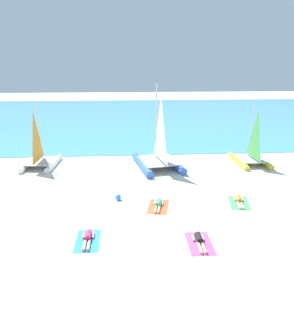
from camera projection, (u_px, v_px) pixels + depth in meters
ground_plane at (143, 164)px, 24.38m from camera, size 120.00×120.00×0.00m
ocean_water at (135, 116)px, 45.37m from camera, size 120.00×40.00×0.05m
sailboat_yellow at (251, 155)px, 24.18m from camera, size 2.44×3.72×4.77m
sailboat_white at (40, 157)px, 23.55m from camera, size 2.57×3.84×4.85m
sailboat_blue at (158, 156)px, 23.27m from camera, size 3.91×5.27×6.23m
towel_leftmost at (88, 241)px, 13.90m from camera, size 1.11×1.91×0.01m
sunbather_leftmost at (88, 238)px, 13.92m from camera, size 0.54×1.56×0.30m
towel_center_left at (158, 207)px, 17.15m from camera, size 1.47×2.09×0.01m
sunbather_center_left at (158, 204)px, 17.17m from camera, size 0.71×1.56×0.30m
towel_center_right at (200, 243)px, 13.70m from camera, size 1.11×1.91×0.01m
sunbather_center_right at (199, 240)px, 13.72m from camera, size 0.54×1.56×0.30m
towel_rightmost at (239, 203)px, 17.62m from camera, size 1.43×2.07×0.01m
sunbather_rightmost at (239, 200)px, 17.64m from camera, size 0.69×1.56×0.30m
beach_ball at (118, 197)px, 17.95m from camera, size 0.36×0.36×0.36m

